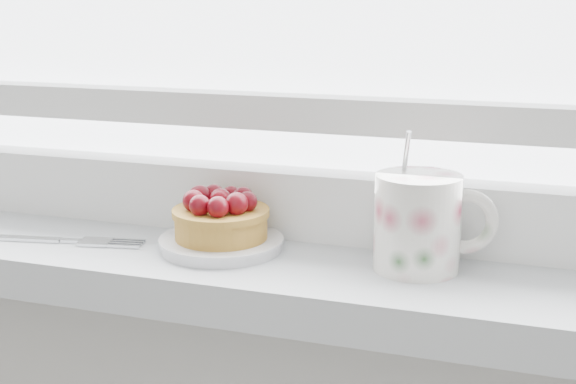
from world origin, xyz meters
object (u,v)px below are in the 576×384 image
at_px(saucer, 221,243).
at_px(fork, 45,240).
at_px(raspberry_tart, 221,216).
at_px(floral_mug, 421,221).

relative_size(saucer, fork, 0.60).
height_order(raspberry_tart, floral_mug, floral_mug).
relative_size(saucer, raspberry_tart, 1.29).
height_order(raspberry_tart, fork, raspberry_tart).
height_order(saucer, raspberry_tart, raspberry_tart).
bearing_deg(floral_mug, raspberry_tart, -178.43).
bearing_deg(fork, floral_mug, 5.98).
distance_m(raspberry_tart, floral_mug, 0.20).
relative_size(raspberry_tart, fork, 0.47).
relative_size(raspberry_tart, floral_mug, 0.75).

